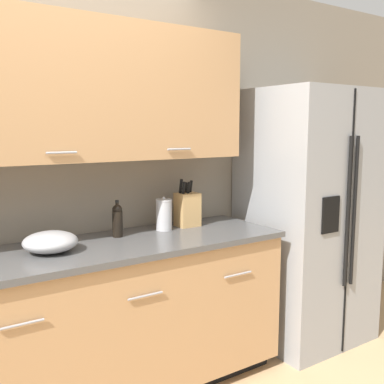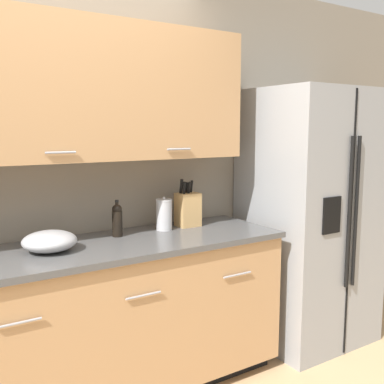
{
  "view_description": "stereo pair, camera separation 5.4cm",
  "coord_description": "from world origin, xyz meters",
  "px_view_note": "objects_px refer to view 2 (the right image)",
  "views": [
    {
      "loc": [
        -0.51,
        -1.54,
        1.58
      ],
      "look_at": [
        1.03,
        0.77,
        1.18
      ],
      "focal_mm": 42.0,
      "sensor_mm": 36.0,
      "label": 1
    },
    {
      "loc": [
        -0.46,
        -1.57,
        1.58
      ],
      "look_at": [
        1.03,
        0.77,
        1.18
      ],
      "focal_mm": 42.0,
      "sensor_mm": 36.0,
      "label": 2
    }
  ],
  "objects_px": {
    "steel_canister": "(164,214)",
    "mixing_bowl": "(50,241)",
    "refrigerator": "(309,217)",
    "oil_bottle": "(117,219)",
    "knife_block": "(188,209)"
  },
  "relations": [
    {
      "from": "refrigerator",
      "to": "mixing_bowl",
      "type": "height_order",
      "value": "refrigerator"
    },
    {
      "from": "mixing_bowl",
      "to": "knife_block",
      "type": "bearing_deg",
      "value": 7.92
    },
    {
      "from": "steel_canister",
      "to": "mixing_bowl",
      "type": "bearing_deg",
      "value": -171.32
    },
    {
      "from": "refrigerator",
      "to": "oil_bottle",
      "type": "distance_m",
      "value": 1.46
    },
    {
      "from": "refrigerator",
      "to": "knife_block",
      "type": "relative_size",
      "value": 5.87
    },
    {
      "from": "refrigerator",
      "to": "steel_canister",
      "type": "height_order",
      "value": "refrigerator"
    },
    {
      "from": "oil_bottle",
      "to": "steel_canister",
      "type": "height_order",
      "value": "oil_bottle"
    },
    {
      "from": "oil_bottle",
      "to": "knife_block",
      "type": "bearing_deg",
      "value": 2.09
    },
    {
      "from": "oil_bottle",
      "to": "steel_canister",
      "type": "bearing_deg",
      "value": 0.45
    },
    {
      "from": "knife_block",
      "to": "refrigerator",
      "type": "bearing_deg",
      "value": -11.81
    },
    {
      "from": "knife_block",
      "to": "mixing_bowl",
      "type": "xyz_separation_m",
      "value": [
        -0.94,
        -0.13,
        -0.06
      ]
    },
    {
      "from": "oil_bottle",
      "to": "mixing_bowl",
      "type": "distance_m",
      "value": 0.45
    },
    {
      "from": "knife_block",
      "to": "steel_canister",
      "type": "relative_size",
      "value": 1.47
    },
    {
      "from": "refrigerator",
      "to": "knife_block",
      "type": "bearing_deg",
      "value": 168.19
    },
    {
      "from": "mixing_bowl",
      "to": "refrigerator",
      "type": "bearing_deg",
      "value": -1.98
    }
  ]
}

